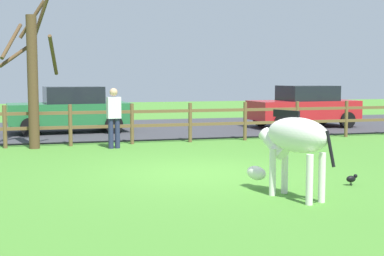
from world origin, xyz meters
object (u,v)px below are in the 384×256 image
zebra (293,141)px  crow_on_grass (352,179)px  visitor_near_fence (114,115)px  bare_tree (32,74)px  parked_car_green (70,109)px  parked_car_red (304,106)px

zebra → crow_on_grass: (1.46, 0.61, -0.80)m
crow_on_grass → visitor_near_fence: (-3.49, 6.15, 0.78)m
bare_tree → crow_on_grass: (5.59, -6.73, -1.89)m
bare_tree → zebra: (4.13, -7.35, -1.09)m
zebra → parked_car_green: bearing=105.4°
crow_on_grass → parked_car_red: 10.75m
bare_tree → parked_car_green: (1.13, 3.56, -1.17)m
parked_car_green → zebra: bearing=-74.6°
crow_on_grass → parked_car_red: bearing=67.5°
parked_car_red → visitor_near_fence: bearing=-153.7°
parked_car_red → parked_car_green: size_ratio=0.99×
parked_car_green → visitor_near_fence: bearing=-76.8°
parked_car_red → parked_car_green: (-8.57, 0.38, 0.00)m
parked_car_red → bare_tree: bearing=-161.9°
crow_on_grass → parked_car_green: parked_car_green is taller
crow_on_grass → visitor_near_fence: bearing=119.6°
parked_car_red → visitor_near_fence: visitor_near_fence is taller
bare_tree → parked_car_red: size_ratio=1.01×
bare_tree → visitor_near_fence: size_ratio=2.52×
parked_car_red → visitor_near_fence: 8.48m
bare_tree → visitor_near_fence: (2.10, -0.58, -1.11)m
crow_on_grass → visitor_near_fence: visitor_near_fence is taller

